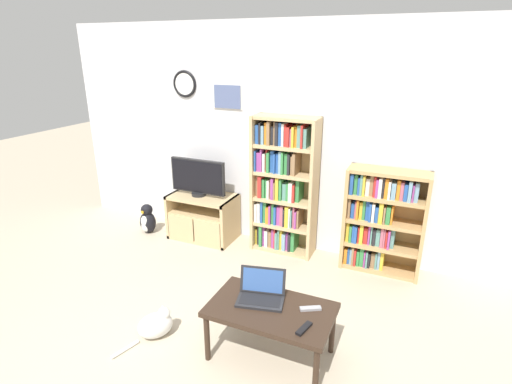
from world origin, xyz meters
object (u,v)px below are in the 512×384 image
Objects in this scene: remote_far_from_laptop at (304,328)px; remote_near_laptop at (311,309)px; penguin_figurine at (147,220)px; bookshelf_short at (379,219)px; bookshelf_tall at (282,186)px; cat at (157,324)px; tv_stand at (203,217)px; laptop at (261,292)px; television at (198,177)px; coffee_table at (271,313)px.

remote_near_laptop is at bearing -69.97° from remote_far_from_laptop.
bookshelf_short is at bearing 5.87° from penguin_figurine.
bookshelf_tall is 1.86m from remote_near_laptop.
cat is (-1.24, -0.27, -0.34)m from remote_near_laptop.
tv_stand is 1.14m from bookshelf_tall.
laptop is 0.75× the size of cat.
laptop is at bearing -45.49° from television.
bookshelf_tall is at bearing 107.92° from coffee_table.
remote_far_from_laptop is at bearing -97.51° from bookshelf_short.
penguin_figurine reaches higher than cat.
remote_far_from_laptop is (0.42, -0.22, -0.05)m from laptop.
bookshelf_tall is at bearing 92.15° from laptop.
remote_near_laptop is at bearing 50.98° from cat.
bookshelf_short reaches higher than television.
remote_far_from_laptop is at bearing -40.42° from laptop.
television is at bearing 135.16° from coffee_table.
laptop is at bearing 145.31° from coffee_table.
laptop reaches higher than cat.
cat is at bearing 73.04° from remote_near_laptop.
remote_near_laptop is (0.28, 0.10, 0.06)m from coffee_table.
laptop reaches higher than remote_far_from_laptop.
television reaches higher than coffee_table.
tv_stand is 1.89m from cat.
coffee_table is at bearing 48.93° from cat.
bookshelf_short is 2.78× the size of laptop.
penguin_figurine is (-1.75, -0.30, -0.62)m from bookshelf_tall.
television is at bearing -27.82° from remote_far_from_laptop.
penguin_figurine is (-0.70, -0.17, -0.62)m from television.
remote_near_laptop is at bearing -99.38° from bookshelf_short.
remote_far_from_laptop is at bearing -30.93° from penguin_figurine.
remote_near_laptop is (0.84, -1.63, -0.34)m from bookshelf_tall.
television is 4.37× the size of remote_far_from_laptop.
cat is at bearing -71.04° from tv_stand.
coffee_table reaches higher than penguin_figurine.
television is 1.06m from bookshelf_tall.
bookshelf_tall is at bearing 9.55° from penguin_figurine.
tv_stand reaches higher than remote_near_laptop.
remote_far_from_laptop reaches higher than cat.
tv_stand is 0.87× the size of coffee_table.
coffee_table is at bearing -107.72° from bookshelf_short.
bookshelf_short is at bearing 3.29° from tv_stand.
remote_far_from_laptop is at bearing -42.84° from tv_stand.
bookshelf_short reaches higher than tv_stand.
penguin_figurine is (-0.74, -0.17, -0.11)m from tv_stand.
bookshelf_tall reaches higher than cat.
bookshelf_short is at bearing 72.28° from coffee_table.
penguin_figurine is (-2.31, 1.43, -0.22)m from coffee_table.
television is 0.95m from penguin_figurine.
penguin_figurine is at bearing -174.13° from bookshelf_short.
cat is 1.38× the size of penguin_figurine.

